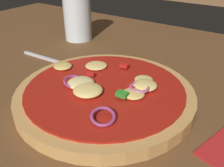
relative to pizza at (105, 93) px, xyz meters
The scene contains 4 objects.
dining_table 0.06m from the pizza, 163.30° to the left, with size 1.29×0.90×0.04m.
pizza is the anchor object (origin of this frame).
fork 0.18m from the pizza, 161.12° to the left, with size 0.18×0.02×0.01m.
beer_glass 0.31m from the pizza, 138.82° to the left, with size 0.07×0.07×0.13m.
Camera 1 is at (0.24, -0.29, 0.26)m, focal length 39.59 mm.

